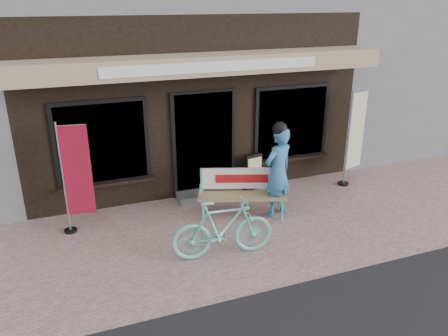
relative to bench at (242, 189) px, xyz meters
name	(u,v)px	position (x,y,z in m)	size (l,w,h in m)	color
ground	(241,238)	(-0.36, -0.83, -0.53)	(70.00, 70.00, 0.00)	tan
storefront	(165,36)	(-0.36, 4.13, 2.46)	(7.00, 6.77, 6.00)	black
neighbor_right_near	(418,33)	(8.14, 4.67, 2.27)	(10.00, 7.00, 5.60)	slate
bench	(242,189)	(0.00, 0.00, 0.00)	(1.70, 0.94, 0.90)	#65C6B6
person	(278,170)	(0.62, -0.23, 0.37)	(0.73, 0.59, 1.83)	teal
bicycle	(223,228)	(-0.85, -1.24, -0.03)	(0.46, 1.64, 0.99)	#65C6B6
nobori_red	(76,177)	(-2.91, 0.40, 0.51)	(0.60, 0.25, 2.02)	gray
nobori_cream	(355,136)	(2.87, 0.55, 0.56)	(0.63, 0.30, 2.11)	gray
menu_stand	(253,172)	(0.68, 0.97, -0.12)	(0.41, 0.16, 0.80)	black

